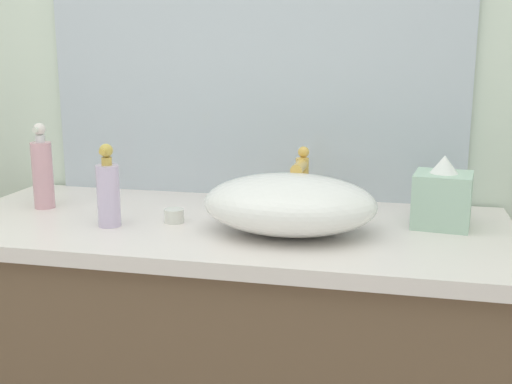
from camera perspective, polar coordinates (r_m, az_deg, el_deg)
The scene contains 8 objects.
bathroom_wall_rear at distance 1.77m, azimuth -3.43°, elevation 14.83°, with size 6.00×0.06×2.60m, color silver.
vanity_counter at distance 1.64m, azimuth -2.77°, elevation -16.92°, with size 1.32×0.58×0.84m.
sink_basin at distance 1.38m, azimuth 3.06°, elevation -1.08°, with size 0.38×0.29×0.13m, color white.
faucet at distance 1.53m, azimuth 4.12°, elevation 1.37°, with size 0.03×0.13×0.16m.
soap_dispenser at distance 1.46m, azimuth -13.23°, elevation 0.04°, with size 0.05×0.05×0.19m.
lotion_bottle at distance 1.68m, azimuth -18.76°, elevation 1.76°, with size 0.05×0.05×0.22m.
tissue_box at distance 1.49m, azimuth 16.51°, elevation -0.38°, with size 0.14×0.14×0.16m.
candle_jar at distance 1.48m, azimuth -7.43°, elevation -2.14°, with size 0.05×0.05×0.03m, color silver.
Camera 1 is at (0.49, -0.97, 1.23)m, focal length 44.20 mm.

